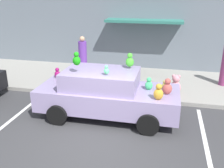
{
  "coord_description": "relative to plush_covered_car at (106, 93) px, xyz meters",
  "views": [
    {
      "loc": [
        1.66,
        -5.65,
        3.9
      ],
      "look_at": [
        -0.12,
        2.29,
        0.9
      ],
      "focal_mm": 40.88,
      "sensor_mm": 36.0,
      "label": 1
    }
  ],
  "objects": [
    {
      "name": "teddy_bear_on_sidewalk",
      "position": [
        2.2,
        2.03,
        -0.29
      ],
      "size": [
        0.41,
        0.34,
        0.79
      ],
      "color": "pink",
      "rests_on": "sidewalk"
    },
    {
      "name": "storefront_building",
      "position": [
        0.17,
        5.46,
        2.39
      ],
      "size": [
        24.0,
        1.25,
        6.4
      ],
      "color": "slate",
      "rests_on": "ground"
    },
    {
      "name": "ground_plane",
      "position": [
        0.17,
        -1.68,
        -0.8
      ],
      "size": [
        60.0,
        60.0,
        0.0
      ],
      "primitive_type": "plane",
      "color": "#38383A"
    },
    {
      "name": "sidewalk",
      "position": [
        0.17,
        3.32,
        -0.73
      ],
      "size": [
        24.0,
        4.0,
        0.15
      ],
      "primitive_type": "cube",
      "color": "gray",
      "rests_on": "ground"
    },
    {
      "name": "pedestrian_walking_past",
      "position": [
        -2.06,
        3.73,
        0.17
      ],
      "size": [
        0.38,
        0.38,
        1.78
      ],
      "color": "#6836A0",
      "rests_on": "sidewalk"
    },
    {
      "name": "parking_stripe_front",
      "position": [
        3.01,
        -0.68,
        -0.8
      ],
      "size": [
        0.12,
        3.6,
        0.01
      ],
      "primitive_type": "cube",
      "color": "silver",
      "rests_on": "ground"
    },
    {
      "name": "plush_covered_car",
      "position": [
        0.0,
        0.0,
        0.0
      ],
      "size": [
        4.46,
        1.98,
        2.2
      ],
      "color": "#9585B2",
      "rests_on": "ground"
    },
    {
      "name": "parking_stripe_rear",
      "position": [
        -2.91,
        -0.68,
        -0.8
      ],
      "size": [
        0.12,
        3.6,
        0.01
      ],
      "primitive_type": "cube",
      "color": "silver",
      "rests_on": "ground"
    }
  ]
}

